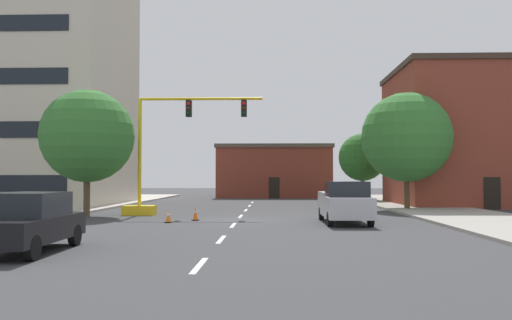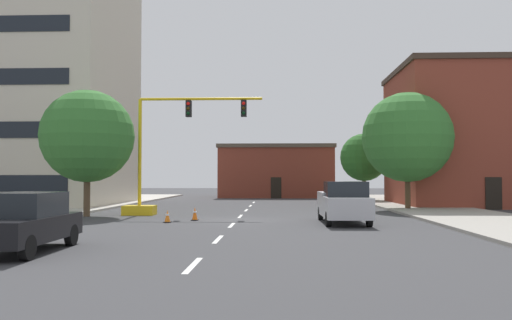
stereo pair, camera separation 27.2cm
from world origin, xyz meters
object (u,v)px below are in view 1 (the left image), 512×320
pickup_truck_silver (344,203)px  traffic_cone_roadside_b (168,217)px  tree_right_mid (406,137)px  traffic_signal_gantry (156,177)px  traffic_cone_roadside_a (196,214)px  sedan_black_near_left (28,222)px  tree_left_near (87,136)px  tree_right_far (362,157)px

pickup_truck_silver → traffic_cone_roadside_b: pickup_truck_silver is taller
tree_right_mid → pickup_truck_silver: tree_right_mid is taller
traffic_signal_gantry → tree_right_mid: 16.72m
tree_right_mid → traffic_cone_roadside_a: 16.24m
sedan_black_near_left → traffic_cone_roadside_a: (3.19, 11.52, -0.56)m
traffic_signal_gantry → tree_right_mid: (15.69, 5.11, 2.68)m
tree_right_mid → pickup_truck_silver: size_ratio=1.45×
traffic_signal_gantry → tree_left_near: tree_left_near is taller
traffic_signal_gantry → tree_right_far: size_ratio=1.30×
tree_right_mid → traffic_cone_roadside_a: size_ratio=11.65×
traffic_signal_gantry → tree_left_near: (-3.64, -1.22, 2.31)m
traffic_cone_roadside_b → tree_right_far: bearing=60.3°
traffic_signal_gantry → pickup_truck_silver: size_ratio=1.48×
tree_right_far → sedan_black_near_left: bearing=-114.6°
tree_right_mid → traffic_cone_roadside_b: 17.87m
traffic_signal_gantry → tree_right_far: traffic_signal_gantry is taller
traffic_signal_gantry → sedan_black_near_left: (-0.34, -15.26, -1.29)m
tree_right_mid → pickup_truck_silver: 12.30m
tree_left_near → traffic_cone_roadside_a: 8.11m
tree_right_mid → traffic_cone_roadside_a: (-12.84, -8.85, -4.53)m
tree_right_mid → tree_left_near: bearing=-161.9°
sedan_black_near_left → traffic_cone_roadside_b: 10.43m
tree_left_near → sedan_black_near_left: size_ratio=1.57×
traffic_signal_gantry → tree_right_far: bearing=50.5°
traffic_signal_gantry → tree_right_mid: bearing=18.0°
sedan_black_near_left → traffic_cone_roadside_b: size_ratio=7.62×
tree_left_near → tree_right_far: (18.57, 19.35, -0.49)m
tree_right_mid → traffic_cone_roadside_b: size_ratio=13.23×
sedan_black_near_left → traffic_cone_roadside_b: sedan_black_near_left is taller
tree_right_mid → traffic_cone_roadside_b: tree_right_mid is taller
tree_left_near → pickup_truck_silver: tree_left_near is taller
traffic_cone_roadside_b → traffic_cone_roadside_a: bearing=49.6°
traffic_cone_roadside_a → traffic_cone_roadside_b: 1.73m
pickup_truck_silver → traffic_cone_roadside_a: bearing=169.0°
tree_right_far → tree_right_mid: bearing=-86.7°
tree_left_near → tree_right_far: 26.83m
tree_left_near → traffic_cone_roadside_b: bearing=-35.5°
tree_left_near → pickup_truck_silver: size_ratio=1.31×
traffic_signal_gantry → tree_right_far: (14.94, 18.13, 1.82)m
traffic_signal_gantry → tree_left_near: size_ratio=1.13×
tree_left_near → traffic_cone_roadside_a: bearing=-21.2°
pickup_truck_silver → traffic_cone_roadside_a: (-7.31, 1.42, -0.64)m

